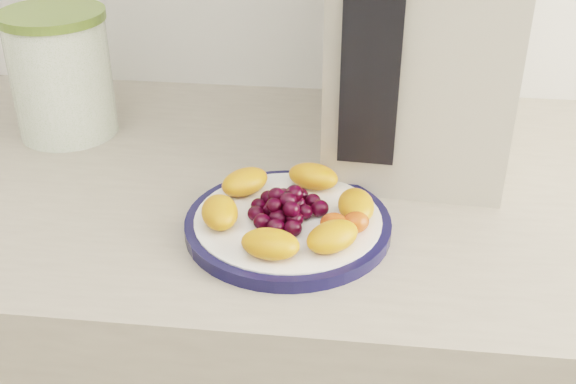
# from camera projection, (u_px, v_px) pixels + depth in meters

# --- Properties ---
(plate_rim) EXTENTS (0.23, 0.23, 0.01)m
(plate_rim) POSITION_uv_depth(u_px,v_px,m) (288.00, 225.00, 0.80)
(plate_rim) COLOR #111236
(plate_rim) RESTS_ON counter
(plate_face) EXTENTS (0.21, 0.21, 0.02)m
(plate_face) POSITION_uv_depth(u_px,v_px,m) (288.00, 224.00, 0.80)
(plate_face) COLOR white
(plate_face) RESTS_ON counter
(canister) EXTENTS (0.18, 0.18, 0.16)m
(canister) POSITION_uv_depth(u_px,v_px,m) (62.00, 78.00, 0.99)
(canister) COLOR #396611
(canister) RESTS_ON counter
(canister_lid) EXTENTS (0.18, 0.18, 0.01)m
(canister_lid) POSITION_uv_depth(u_px,v_px,m) (51.00, 15.00, 0.95)
(canister_lid) COLOR #5A7230
(canister_lid) RESTS_ON canister
(appliance_body) EXTENTS (0.23, 0.31, 0.38)m
(appliance_body) POSITION_uv_depth(u_px,v_px,m) (425.00, 10.00, 0.90)
(appliance_body) COLOR #ADA696
(appliance_body) RESTS_ON counter
(appliance_panel) EXTENTS (0.07, 0.03, 0.28)m
(appliance_panel) POSITION_uv_depth(u_px,v_px,m) (372.00, 43.00, 0.77)
(appliance_panel) COLOR black
(appliance_panel) RESTS_ON appliance_body
(fruit_plate) EXTENTS (0.20, 0.20, 0.03)m
(fruit_plate) POSITION_uv_depth(u_px,v_px,m) (291.00, 209.00, 0.79)
(fruit_plate) COLOR orange
(fruit_plate) RESTS_ON plate_face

